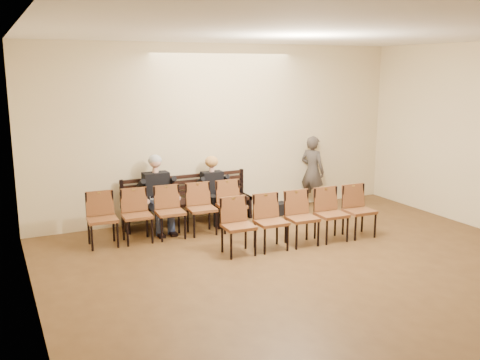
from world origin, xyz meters
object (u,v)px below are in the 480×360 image
object	(u,v)px
passerby	(313,166)
laptop	(160,202)
chair_row_back	(302,219)
seated_woman	(214,192)
chair_row_front	(170,212)
bag	(280,209)
water_bottle	(227,196)
seated_man	(158,192)
bench	(189,212)

from	to	relation	value
passerby	laptop	bearing A→B (deg)	71.11
chair_row_back	seated_woman	bearing A→B (deg)	114.29
seated_woman	laptop	distance (m)	1.17
chair_row_front	laptop	bearing A→B (deg)	98.03
seated_woman	bag	world-z (taller)	seated_woman
water_bottle	bag	world-z (taller)	water_bottle
passerby	chair_row_back	xyz separation A→B (m)	(-1.64, -2.20, -0.43)
seated_man	chair_row_back	world-z (taller)	seated_man
laptop	chair_row_back	bearing A→B (deg)	-28.88
passerby	seated_woman	bearing A→B (deg)	70.29
seated_woman	bench	bearing A→B (deg)	166.45
chair_row_back	laptop	bearing A→B (deg)	139.21
chair_row_front	chair_row_back	world-z (taller)	same
chair_row_front	chair_row_back	size ratio (longest dim) A/B	1.00
bench	water_bottle	xyz separation A→B (m)	(0.66, -0.37, 0.33)
seated_man	water_bottle	xyz separation A→B (m)	(1.32, -0.25, -0.16)
seated_man	water_bottle	distance (m)	1.35
bench	chair_row_back	world-z (taller)	chair_row_back
bag	water_bottle	bearing A→B (deg)	-174.35
seated_man	seated_woman	xyz separation A→B (m)	(1.15, 0.00, -0.11)
bench	bag	world-z (taller)	bench
seated_woman	water_bottle	xyz separation A→B (m)	(0.16, -0.25, -0.05)
water_bottle	bag	size ratio (longest dim) A/B	0.63
seated_man	bag	size ratio (longest dim) A/B	4.24
seated_man	chair_row_front	xyz separation A→B (m)	(0.04, -0.62, -0.25)
laptop	chair_row_back	world-z (taller)	chair_row_back
seated_woman	laptop	xyz separation A→B (m)	(-1.16, -0.16, -0.04)
bag	chair_row_back	distance (m)	1.99
bag	passerby	bearing A→B (deg)	18.73
bench	chair_row_back	xyz separation A→B (m)	(1.31, -2.10, 0.25)
bench	chair_row_front	distance (m)	1.00
water_bottle	chair_row_front	distance (m)	1.34
seated_man	bench	bearing A→B (deg)	10.37
water_bottle	chair_row_back	xyz separation A→B (m)	(0.65, -1.73, -0.09)
laptop	chair_row_front	bearing A→B (deg)	-70.80
laptop	bag	size ratio (longest dim) A/B	0.95
chair_row_back	passerby	bearing A→B (deg)	55.28
seated_man	laptop	world-z (taller)	seated_man
seated_man	chair_row_front	world-z (taller)	seated_man
seated_man	bag	bearing A→B (deg)	-2.78
water_bottle	chair_row_front	xyz separation A→B (m)	(-1.28, -0.37, -0.09)
laptop	seated_woman	bearing A→B (deg)	21.51
seated_woman	seated_man	bearing A→B (deg)	180.00
bag	seated_man	bearing A→B (deg)	177.22
chair_row_front	chair_row_back	xyz separation A→B (m)	(1.93, -1.36, 0.00)
seated_man	water_bottle	bearing A→B (deg)	-10.79
bag	passerby	xyz separation A→B (m)	(1.02, 0.35, 0.78)
bag	chair_row_back	bearing A→B (deg)	-108.44
bench	seated_man	xyz separation A→B (m)	(-0.66, -0.12, 0.49)
seated_man	water_bottle	size ratio (longest dim) A/B	6.71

